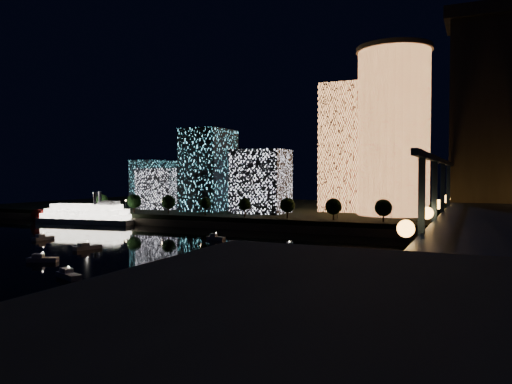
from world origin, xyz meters
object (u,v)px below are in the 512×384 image
tower_rectangular (343,148)px  truss_bridge (484,209)px  tower_cylindrical (393,131)px  riverboat (82,215)px

tower_rectangular → truss_bridge: bearing=-64.5°
tower_cylindrical → tower_rectangular: size_ratio=1.19×
tower_cylindrical → truss_bridge: 127.84m
truss_bridge → tower_rectangular: bearing=115.5°
tower_rectangular → truss_bridge: size_ratio=0.24×
tower_cylindrical → tower_rectangular: bearing=150.7°
truss_bridge → riverboat: truss_bridge is taller
tower_cylindrical → tower_rectangular: (-27.41, 15.39, -6.21)m
tower_cylindrical → riverboat: 151.49m
tower_rectangular → riverboat: tower_rectangular is taller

